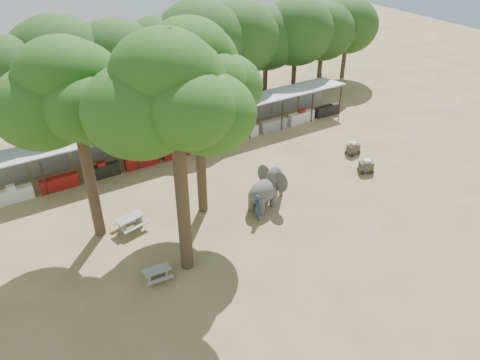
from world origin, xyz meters
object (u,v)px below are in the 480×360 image
cart_front (366,166)px  cart_back (353,148)px  picnic_table_near (157,273)px  elephant (267,188)px  handler (258,207)px  yard_tree_left (70,95)px  picnic_table_far (130,221)px  yard_tree_back (192,72)px  yard_tree_center (170,96)px

cart_front → cart_back: (1.06, 2.41, 0.00)m
picnic_table_near → cart_back: cart_back is taller
cart_front → elephant: bearing=-158.3°
cart_back → handler: bearing=-167.0°
picnic_table_near → cart_back: bearing=19.3°
yard_tree_left → cart_back: size_ratio=10.62×
picnic_table_near → picnic_table_far: size_ratio=0.74×
yard_tree_left → yard_tree_back: (6.00, -1.00, 0.34)m
handler → cart_front: handler is taller
yard_tree_center → cart_back: (15.75, 4.36, -8.72)m
picnic_table_far → cart_front: (15.93, -2.35, -0.04)m
yard_tree_left → cart_front: 19.54m
elephant → picnic_table_far: elephant is taller
yard_tree_left → yard_tree_center: bearing=-59.0°
yard_tree_back → cart_front: bearing=-9.9°
picnic_table_near → picnic_table_far: picnic_table_far is taller
elephant → cart_back: bearing=-3.0°
yard_tree_left → picnic_table_far: yard_tree_left is taller
picnic_table_near → handler: bearing=17.6°
yard_tree_center → cart_front: yard_tree_center is taller
elephant → picnic_table_near: size_ratio=2.24×
elephant → handler: (-1.27, -0.91, -0.35)m
yard_tree_center → picnic_table_near: 8.92m
yard_tree_left → handler: (8.45, -3.65, -7.37)m
cart_back → cart_front: bearing=-117.0°
elephant → cart_back: size_ratio=3.05×
yard_tree_back → cart_back: yard_tree_back is taller
yard_tree_back → handler: (2.45, -2.65, -7.71)m
picnic_table_near → cart_back: size_ratio=1.36×
picnic_table_near → picnic_table_far: bearing=90.2°
yard_tree_back → picnic_table_far: bearing=175.9°
yard_tree_back → elephant: bearing=-25.0°
picnic_table_far → cart_back: size_ratio=1.83×
yard_tree_back → picnic_table_near: yard_tree_back is taller
picnic_table_near → yard_tree_center: bearing=15.2°
yard_tree_center → cart_back: yard_tree_center is taller
elephant → picnic_table_near: 8.71m
yard_tree_center → picnic_table_far: yard_tree_center is taller
yard_tree_left → cart_back: yard_tree_left is taller
handler → cart_front: size_ratio=1.40×
elephant → cart_back: elephant is taller
yard_tree_left → handler: bearing=-23.3°
yard_tree_left → yard_tree_center: size_ratio=0.92×
yard_tree_back → handler: yard_tree_back is taller
picnic_table_near → cart_front: (16.26, 2.25, 0.05)m
yard_tree_back → cart_front: size_ratio=9.61×
cart_back → yard_tree_left: bearing=174.8°
picnic_table_far → handler: bearing=-36.9°
cart_back → elephant: bearing=-170.2°
yard_tree_left → picnic_table_near: yard_tree_left is taller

